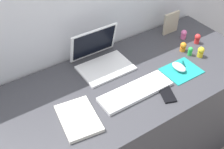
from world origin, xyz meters
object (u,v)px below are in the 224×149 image
Objects in this scene: toy_figurine_red at (197,38)px; keyboard at (136,91)px; laptop at (100,57)px; mouse at (179,67)px; toy_figurine_pink at (184,34)px; toy_figurine_orange at (183,47)px; toy_figurine_green at (190,51)px; notebook_pad at (79,118)px; toy_figurine_yellow at (201,52)px; toy_figurine_teal at (182,63)px; picture_frame at (171,23)px; cell_phone at (167,94)px.

keyboard is at bearing -165.86° from toy_figurine_red.
keyboard is at bearing -85.13° from laptop.
toy_figurine_pink reaches higher than mouse.
toy_figurine_orange reaches higher than toy_figurine_green.
notebook_pad is 3.53× the size of toy_figurine_yellow.
toy_figurine_pink is 0.30m from toy_figurine_teal.
toy_figurine_yellow reaches higher than toy_figurine_red.
picture_frame reaches higher than mouse.
toy_figurine_pink is at bearing 22.74° from notebook_pad.
toy_figurine_pink is at bearing 22.78° from keyboard.
mouse is at bearing -140.60° from toy_figurine_orange.
toy_figurine_yellow is (-0.09, -0.11, -0.00)m from toy_figurine_red.
toy_figurine_orange is at bearing 55.83° from cell_phone.
toy_figurine_red reaches higher than mouse.
mouse is 0.20m from toy_figurine_yellow.
notebook_pad is (-0.66, -0.01, -0.01)m from mouse.
mouse is (0.32, 0.02, 0.01)m from keyboard.
toy_figurine_yellow reaches higher than cell_phone.
mouse is 1.68× the size of toy_figurine_green.
notebook_pad is at bearing -174.21° from toy_figurine_green.
keyboard is at bearing 7.75° from notebook_pad.
picture_frame is at bearing 74.47° from toy_figurine_green.
toy_figurine_orange reaches higher than toy_figurine_teal.
toy_figurine_red is at bearing 25.51° from mouse.
laptop is 4.75× the size of toy_figurine_pink.
picture_frame is 2.46× the size of toy_figurine_orange.
toy_figurine_red is 0.09m from toy_figurine_pink.
toy_figurine_green is at bearing -84.93° from toy_figurine_orange.
toy_figurine_red is at bearing -72.69° from picture_frame.
laptop reaches higher than toy_figurine_red.
toy_figurine_green is at bearing 23.65° from mouse.
keyboard is 6.49× the size of toy_figurine_pink.
mouse reaches higher than keyboard.
toy_figurine_pink reaches higher than cell_phone.
keyboard is 0.63m from toy_figurine_pink.
notebook_pad is 0.70m from toy_figurine_teal.
keyboard is 6.04× the size of toy_figurine_yellow.
cell_phone is 2.56× the size of toy_figurine_teal.
mouse reaches higher than cell_phone.
toy_figurine_pink is at bearing 111.59° from toy_figurine_red.
laptop reaches higher than mouse.
notebook_pad is 3.61× the size of toy_figurine_red.
toy_figurine_orange is (-0.10, -0.10, -0.00)m from toy_figurine_pink.
laptop is 3.12× the size of mouse.
mouse is at bearing -161.63° from toy_figurine_teal.
toy_figurine_teal is (-0.22, -0.21, -0.01)m from toy_figurine_pink.
laptop is 0.46m from mouse.
picture_frame reaches higher than keyboard.
toy_figurine_orange is (-0.05, 0.10, -0.00)m from toy_figurine_yellow.
toy_figurine_pink reaches higher than toy_figurine_teal.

